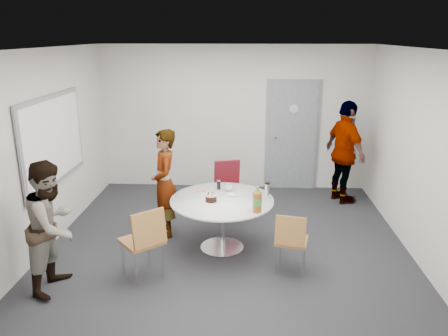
# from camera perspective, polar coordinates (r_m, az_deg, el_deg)

# --- Properties ---
(floor) EXTENTS (5.00, 5.00, 0.00)m
(floor) POSITION_cam_1_polar(r_m,az_deg,el_deg) (6.32, 0.48, -9.93)
(floor) COLOR #232327
(floor) RESTS_ON ground
(ceiling) EXTENTS (5.00, 5.00, 0.00)m
(ceiling) POSITION_cam_1_polar(r_m,az_deg,el_deg) (5.63, 0.55, 15.36)
(ceiling) COLOR silver
(ceiling) RESTS_ON wall_back
(wall_back) EXTENTS (5.00, 0.00, 5.00)m
(wall_back) POSITION_cam_1_polar(r_m,az_deg,el_deg) (8.26, 1.34, 6.51)
(wall_back) COLOR beige
(wall_back) RESTS_ON floor
(wall_left) EXTENTS (0.00, 5.00, 5.00)m
(wall_left) POSITION_cam_1_polar(r_m,az_deg,el_deg) (6.44, -22.30, 2.15)
(wall_left) COLOR beige
(wall_left) RESTS_ON floor
(wall_right) EXTENTS (0.00, 5.00, 5.00)m
(wall_right) POSITION_cam_1_polar(r_m,az_deg,el_deg) (6.24, 24.12, 1.47)
(wall_right) COLOR beige
(wall_right) RESTS_ON floor
(wall_front) EXTENTS (5.00, 0.00, 5.00)m
(wall_front) POSITION_cam_1_polar(r_m,az_deg,el_deg) (3.48, -1.45, -8.85)
(wall_front) COLOR beige
(wall_front) RESTS_ON floor
(door) EXTENTS (1.02, 0.17, 2.12)m
(door) POSITION_cam_1_polar(r_m,az_deg,el_deg) (8.35, 8.90, 4.15)
(door) COLOR slate
(door) RESTS_ON wall_back
(whiteboard) EXTENTS (0.04, 1.90, 1.25)m
(whiteboard) POSITION_cam_1_polar(r_m,az_deg,el_deg) (6.58, -21.37, 3.45)
(whiteboard) COLOR gray
(whiteboard) RESTS_ON wall_left
(table) EXTENTS (1.40, 1.40, 1.07)m
(table) POSITION_cam_1_polar(r_m,az_deg,el_deg) (5.93, 0.03, -5.04)
(table) COLOR white
(table) RESTS_ON floor
(chair_near_left) EXTENTS (0.64, 0.64, 0.93)m
(chair_near_left) POSITION_cam_1_polar(r_m,az_deg,el_deg) (5.33, -10.29, -8.84)
(chair_near_left) COLOR brown
(chair_near_left) RESTS_ON floor
(chair_near_right) EXTENTS (0.46, 0.49, 0.80)m
(chair_near_right) POSITION_cam_1_polar(r_m,az_deg,el_deg) (5.46, 8.75, -9.00)
(chair_near_right) COLOR brown
(chair_near_right) RESTS_ON floor
(chair_far) EXTENTS (0.53, 0.57, 0.92)m
(chair_far) POSITION_cam_1_polar(r_m,az_deg,el_deg) (7.05, 0.57, -1.99)
(chair_far) COLOR maroon
(chair_far) RESTS_ON floor
(person_main) EXTENTS (0.53, 0.66, 1.59)m
(person_main) POSITION_cam_1_polar(r_m,az_deg,el_deg) (6.38, -7.75, -2.02)
(person_main) COLOR #A5C6EA
(person_main) RESTS_ON floor
(person_left) EXTENTS (0.66, 0.81, 1.55)m
(person_left) POSITION_cam_1_polar(r_m,az_deg,el_deg) (5.39, -21.48, -7.05)
(person_left) COLOR white
(person_left) RESTS_ON floor
(person_right) EXTENTS (0.80, 1.15, 1.81)m
(person_right) POSITION_cam_1_polar(r_m,az_deg,el_deg) (7.85, 15.52, 1.96)
(person_right) COLOR black
(person_right) RESTS_ON floor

